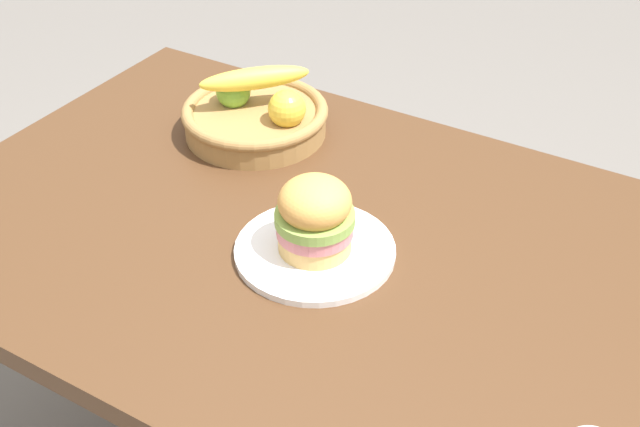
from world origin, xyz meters
name	(u,v)px	position (x,y,z in m)	size (l,w,h in m)	color
dining_table	(321,284)	(0.00, 0.00, 0.65)	(1.40, 0.90, 0.75)	#4C301C
plate	(315,250)	(0.01, -0.04, 0.76)	(0.26, 0.26, 0.01)	white
sandwich	(315,216)	(0.01, -0.04, 0.83)	(0.13, 0.13, 0.13)	#DBAD60
fruit_basket	(256,114)	(-0.29, 0.23, 0.79)	(0.29, 0.29, 0.13)	#9E7542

